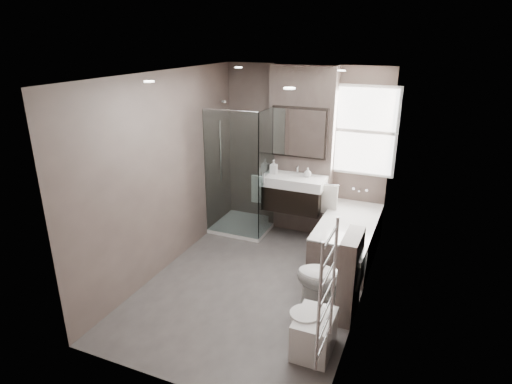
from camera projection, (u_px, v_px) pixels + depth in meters
The scene contains 15 objects.
room at pixel (258, 187), 5.10m from camera, with size 2.70×3.90×2.70m.
vanity_pier at pixel (302, 151), 6.63m from camera, with size 1.00×0.25×2.60m, color brown.
vanity at pixel (294, 192), 6.52m from camera, with size 0.95×0.47×0.66m.
mirror_cabinet at pixel (299, 133), 6.38m from camera, with size 0.86×0.08×0.76m.
towel_left at pixel (259, 189), 6.72m from camera, with size 0.24×0.06×0.44m, color silver.
towel_right at pixel (329, 199), 6.31m from camera, with size 0.24×0.06×0.44m, color silver.
shower_enclosure at pixel (247, 202), 6.82m from camera, with size 0.90×0.90×2.00m.
bathtub at pixel (348, 237), 6.05m from camera, with size 0.75×1.60×0.57m.
window at pixel (364, 131), 6.26m from camera, with size 0.98×0.06×1.33m.
toilet at pixel (329, 279), 4.88m from camera, with size 0.43×0.75×0.77m, color white.
cistern_box at pixel (350, 276), 4.72m from camera, with size 0.19×0.55×1.00m.
bidet at pixel (314, 333), 4.26m from camera, with size 0.44×0.51×0.53m.
towel_radiator at pixel (327, 293), 3.32m from camera, with size 0.03×0.49×1.10m.
soap_bottle_a at pixel (274, 167), 6.52m from camera, with size 0.10×0.10×0.22m, color white.
soap_bottle_b at pixel (308, 172), 6.38m from camera, with size 0.11×0.11×0.14m, color white.
Camera 1 is at (1.85, -4.43, 3.01)m, focal length 30.00 mm.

